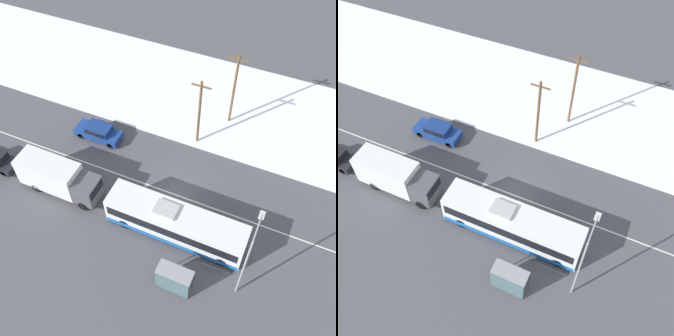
# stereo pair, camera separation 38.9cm
# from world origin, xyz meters

# --- Properties ---
(ground_plane) EXTENTS (120.00, 120.00, 0.00)m
(ground_plane) POSITION_xyz_m (0.00, 0.00, 0.00)
(ground_plane) COLOR #4C4C51
(snow_lot) EXTENTS (80.00, 14.09, 0.12)m
(snow_lot) POSITION_xyz_m (0.00, 12.92, 0.06)
(snow_lot) COLOR white
(snow_lot) RESTS_ON ground_plane
(lane_marking_center) EXTENTS (60.00, 0.12, 0.00)m
(lane_marking_center) POSITION_xyz_m (0.00, 0.00, 0.00)
(lane_marking_center) COLOR silver
(lane_marking_center) RESTS_ON ground_plane
(city_bus) EXTENTS (11.33, 2.57, 3.15)m
(city_bus) POSITION_xyz_m (1.38, -3.48, 1.54)
(city_bus) COLOR white
(city_bus) RESTS_ON ground_plane
(box_truck) EXTENTS (7.35, 2.30, 3.25)m
(box_truck) POSITION_xyz_m (-9.58, -3.47, 1.79)
(box_truck) COLOR silver
(box_truck) RESTS_ON ground_plane
(sedan_car) EXTENTS (4.57, 1.80, 1.54)m
(sedan_car) POSITION_xyz_m (-9.65, 3.34, 0.84)
(sedan_car) COLOR navy
(sedan_car) RESTS_ON ground_plane
(pedestrian_at_stop) EXTENTS (0.60, 0.27, 1.66)m
(pedestrian_at_stop) POSITION_xyz_m (2.54, -6.81, 1.02)
(pedestrian_at_stop) COLOR #23232D
(pedestrian_at_stop) RESTS_ON ground_plane
(bus_shelter) EXTENTS (2.62, 1.20, 2.40)m
(bus_shelter) POSITION_xyz_m (3.04, -7.88, 1.67)
(bus_shelter) COLOR gray
(bus_shelter) RESTS_ON ground_plane
(streetlamp) EXTENTS (0.36, 2.53, 7.62)m
(streetlamp) POSITION_xyz_m (7.36, -5.70, 4.79)
(streetlamp) COLOR #9EA3A8
(streetlamp) RESTS_ON ground_plane
(utility_pole_roadside) EXTENTS (1.80, 0.24, 7.37)m
(utility_pole_roadside) POSITION_xyz_m (-0.67, 6.68, 3.87)
(utility_pole_roadside) COLOR brown
(utility_pole_roadside) RESTS_ON ground_plane
(utility_pole_snowlot) EXTENTS (1.80, 0.24, 8.06)m
(utility_pole_snowlot) POSITION_xyz_m (1.31, 10.61, 4.22)
(utility_pole_snowlot) COLOR brown
(utility_pole_snowlot) RESTS_ON ground_plane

